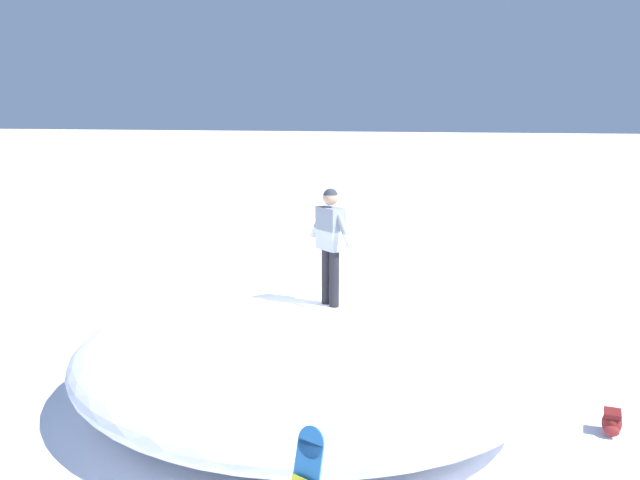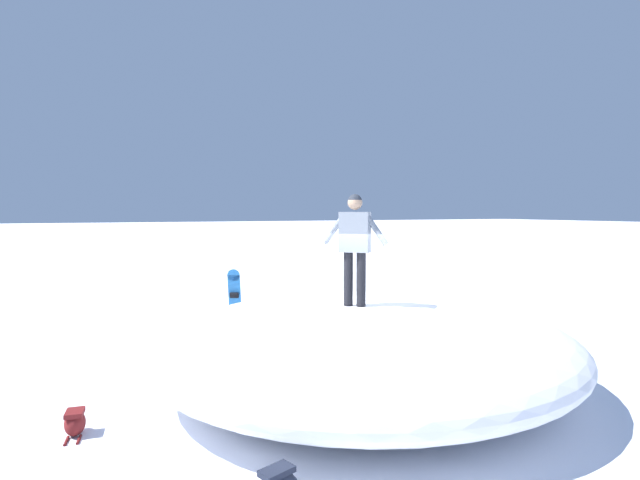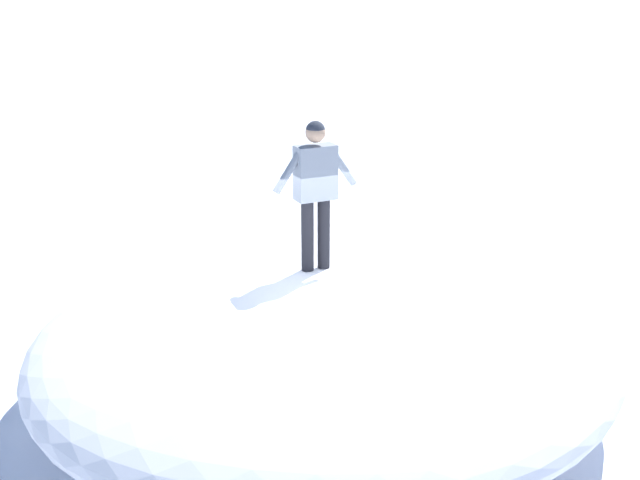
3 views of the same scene
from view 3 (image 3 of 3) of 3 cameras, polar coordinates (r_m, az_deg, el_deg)
name	(u,v)px [view 3 (image 3 of 3)]	position (r m, az deg, el deg)	size (l,w,h in m)	color
ground	(334,413)	(9.55, 0.94, -11.48)	(240.00, 240.00, 0.00)	white
snow_mound	(327,339)	(9.57, 0.49, -6.64)	(6.34, 6.72, 1.41)	white
snowboarder_standing	(316,182)	(9.34, -0.30, 3.88)	(0.80, 0.75, 1.68)	black
backpack_near	(232,286)	(12.59, -5.87, -3.06)	(0.62, 0.38, 0.33)	#1E2333
backpack_far	(425,266)	(13.43, 7.01, -1.71)	(0.29, 0.51, 0.32)	maroon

